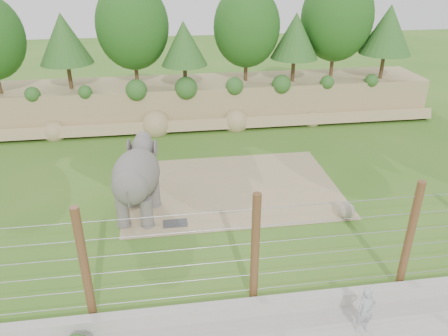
{
  "coord_description": "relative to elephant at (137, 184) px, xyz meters",
  "views": [
    {
      "loc": [
        -2.47,
        -14.92,
        10.13
      ],
      "look_at": [
        0.0,
        2.0,
        1.6
      ],
      "focal_mm": 35.0,
      "sensor_mm": 36.0,
      "label": 1
    }
  ],
  "objects": [
    {
      "name": "barrier_fence",
      "position": [
        3.73,
        -5.73,
        0.48
      ],
      "size": [
        20.26,
        0.26,
        4.0
      ],
      "color": "brown",
      "rests_on": "ground"
    },
    {
      "name": "drain_grate",
      "position": [
        1.45,
        -0.91,
        -1.49
      ],
      "size": [
        1.0,
        0.6,
        0.03
      ],
      "primitive_type": "cube",
      "color": "#262628",
      "rests_on": "dirt_patch"
    },
    {
      "name": "stone_ball",
      "position": [
        8.59,
        -1.5,
        -1.16
      ],
      "size": [
        0.69,
        0.69,
        0.69
      ],
      "primitive_type": "sphere",
      "color": "gray",
      "rests_on": "dirt_patch"
    },
    {
      "name": "elephant",
      "position": [
        0.0,
        0.0,
        0.0
      ],
      "size": [
        2.28,
        4.0,
        3.05
      ],
      "primitive_type": null,
      "rotation": [
        0.0,
        0.0,
        -0.18
      ],
      "color": "#69635E",
      "rests_on": "ground"
    },
    {
      "name": "zookeeper",
      "position": [
        6.69,
        -7.38,
        -0.74
      ],
      "size": [
        0.6,
        0.42,
        1.56
      ],
      "primitive_type": "imported",
      "rotation": [
        0.0,
        0.0,
        0.09
      ],
      "color": "#A5AAAF",
      "rests_on": "walkway"
    },
    {
      "name": "retaining_wall",
      "position": [
        3.73,
        -6.23,
        -1.27
      ],
      "size": [
        26.0,
        0.35,
        0.5
      ],
      "primitive_type": "cube",
      "color": "#A5A298",
      "rests_on": "ground"
    },
    {
      "name": "ground",
      "position": [
        3.73,
        -1.23,
        -1.52
      ],
      "size": [
        90.0,
        90.0,
        0.0
      ],
      "primitive_type": "plane",
      "color": "#34681A",
      "rests_on": "ground"
    },
    {
      "name": "dirt_patch",
      "position": [
        4.23,
        1.77,
        -1.51
      ],
      "size": [
        10.0,
        7.0,
        0.02
      ],
      "primitive_type": "cube",
      "color": "tan",
      "rests_on": "ground"
    },
    {
      "name": "back_embankment",
      "position": [
        4.32,
        11.45,
        2.44
      ],
      "size": [
        30.0,
        5.52,
        8.77
      ],
      "color": "tan",
      "rests_on": "ground"
    }
  ]
}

